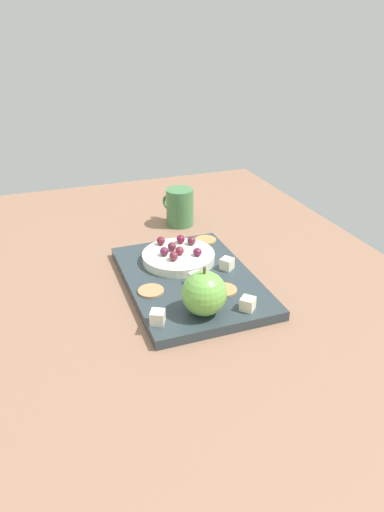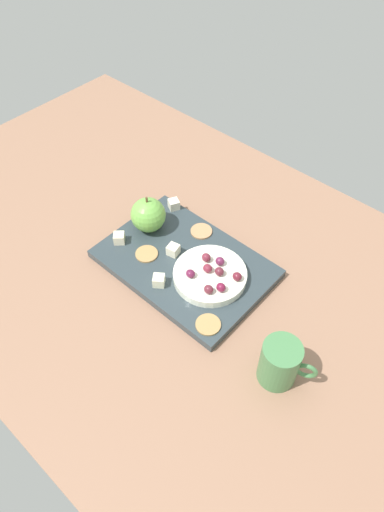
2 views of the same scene
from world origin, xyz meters
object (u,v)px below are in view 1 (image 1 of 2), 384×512
cheese_cube_0 (227,264)px  cracker_2 (205,240)px  cheese_cube_1 (196,279)px  cracker_0 (151,291)px  serving_dish (178,257)px  apple_whole (204,293)px  grape_4 (191,241)px  platter (190,280)px  grape_6 (197,252)px  grape_3 (181,239)px  grape_0 (164,251)px  grape_5 (180,251)px  grape_1 (172,246)px  grape_2 (174,256)px  cup (180,207)px  grape_7 (161,241)px  cracker_1 (224,290)px  cheese_cube_2 (248,304)px  cheese_cube_3 (158,317)px

cheese_cube_0 → cracker_2: size_ratio=0.48×
cheese_cube_1 → cracker_0: (0.25, 8.97, -0.97)cm
serving_dish → apple_whole: 20.15cm
cracker_2 → serving_dish: bearing=128.8°
cheese_cube_0 → grape_4: bearing=23.1°
platter → cheese_cube_1: size_ratio=15.24×
grape_6 → grape_3: bearing=11.1°
platter → cracker_0: (-2.98, 8.83, 1.15)cm
grape_0 → grape_5: 3.20cm
grape_1 → grape_4: size_ratio=1.00×
grape_2 → cracker_2: bearing=-47.7°
cheese_cube_0 → cup: (29.30, 0.29, 1.68)cm
cracker_0 → cracker_2: (17.22, -17.79, 0.00)cm
grape_5 → grape_2: bearing=136.2°
cracker_2 → grape_5: (-7.84, 8.90, 2.49)cm
grape_3 → grape_6: size_ratio=1.00×
grape_5 → grape_7: bearing=21.6°
cracker_0 → apple_whole: bearing=-145.1°
cracker_0 → serving_dish: bearing=-41.4°
cracker_1 → grape_4: (17.40, 0.21, 2.52)cm
serving_dish → grape_5: grape_5 is taller
grape_4 → grape_3: bearing=52.7°
grape_5 → platter: bearing=179.4°
platter → grape_5: size_ratio=17.95×
cheese_cube_1 → cheese_cube_2: same height
cracker_0 → grape_6: 14.62cm
grape_0 → apple_whole: bearing=-176.9°
platter → grape_4: bearing=-21.8°
platter → grape_5: grape_5 is taller
grape_2 → grape_3: 8.22cm
cheese_cube_2 → cheese_cube_3: size_ratio=1.00×
apple_whole → grape_5: apple_whole is taller
cracker_2 → grape_6: 11.33cm
cracker_1 → grape_3: bearing=6.6°
cheese_cube_0 → grape_5: size_ratio=1.18×
serving_dish → grape_3: (4.53, -2.05, 1.84)cm
grape_5 → cracker_1: bearing=-163.2°
apple_whole → grape_5: 19.34cm
apple_whole → grape_0: size_ratio=3.97×
cheese_cube_1 → grape_0: grape_0 is taller
platter → cracker_1: 8.56cm
cheese_cube_0 → grape_2: size_ratio=1.18×
grape_0 → grape_1: size_ratio=1.00×
platter → grape_6: size_ratio=17.95×
cheese_cube_3 → grape_1: bearing=-23.7°
serving_dish → cheese_cube_3: cheese_cube_3 is taller
cheese_cube_0 → cracker_0: (-3.29, 17.00, -0.97)cm
apple_whole → cracker_0: size_ratio=1.61×
platter → grape_3: 12.31cm
cheese_cube_2 → cup: cup is taller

